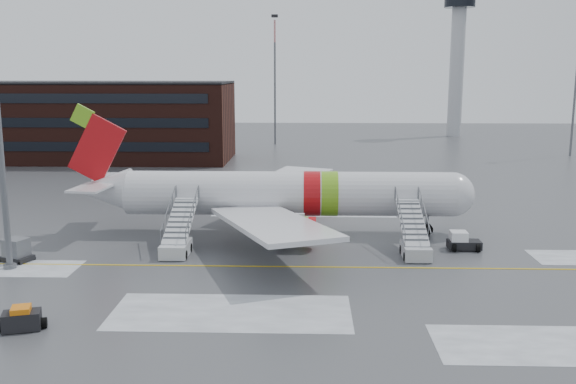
{
  "coord_description": "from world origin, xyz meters",
  "views": [
    {
      "loc": [
        -1.54,
        -45.36,
        13.87
      ],
      "look_at": [
        -3.22,
        6.89,
        4.0
      ],
      "focal_mm": 40.0,
      "sensor_mm": 36.0,
      "label": 1
    }
  ],
  "objects_px": {
    "airliner": "(278,194)",
    "airstair_aft": "(178,239)",
    "baggage_tractor": "(22,320)",
    "airstair_fwd": "(414,241)",
    "pushback_tug": "(462,242)",
    "uld_container": "(16,251)"
  },
  "relations": [
    {
      "from": "pushback_tug",
      "to": "baggage_tractor",
      "type": "xyz_separation_m",
      "value": [
        -27.71,
        -16.92,
        -0.08
      ]
    },
    {
      "from": "airliner",
      "to": "airstair_aft",
      "type": "bearing_deg",
      "value": -138.78
    },
    {
      "from": "airliner",
      "to": "airstair_aft",
      "type": "distance_m",
      "value": 10.19
    },
    {
      "from": "uld_container",
      "to": "baggage_tractor",
      "type": "distance_m",
      "value": 14.04
    },
    {
      "from": "airliner",
      "to": "pushback_tug",
      "type": "relative_size",
      "value": 13.56
    },
    {
      "from": "airstair_aft",
      "to": "uld_container",
      "type": "bearing_deg",
      "value": -167.24
    },
    {
      "from": "airliner",
      "to": "uld_container",
      "type": "relative_size",
      "value": 14.01
    },
    {
      "from": "pushback_tug",
      "to": "airliner",
      "type": "bearing_deg",
      "value": 161.69
    },
    {
      "from": "airstair_aft",
      "to": "baggage_tractor",
      "type": "bearing_deg",
      "value": -109.63
    },
    {
      "from": "airstair_aft",
      "to": "pushback_tug",
      "type": "distance_m",
      "value": 22.33
    },
    {
      "from": "airliner",
      "to": "uld_container",
      "type": "distance_m",
      "value": 21.2
    },
    {
      "from": "airliner",
      "to": "airstair_aft",
      "type": "xyz_separation_m",
      "value": [
        -7.46,
        -6.54,
        -2.35
      ]
    },
    {
      "from": "airstair_fwd",
      "to": "airliner",
      "type": "bearing_deg",
      "value": 148.73
    },
    {
      "from": "airstair_fwd",
      "to": "baggage_tractor",
      "type": "distance_m",
      "value": 28.18
    },
    {
      "from": "pushback_tug",
      "to": "uld_container",
      "type": "relative_size",
      "value": 1.03
    },
    {
      "from": "airstair_fwd",
      "to": "uld_container",
      "type": "distance_m",
      "value": 29.83
    },
    {
      "from": "uld_container",
      "to": "baggage_tractor",
      "type": "height_order",
      "value": "uld_container"
    },
    {
      "from": "airstair_fwd",
      "to": "uld_container",
      "type": "height_order",
      "value": "airstair_fwd"
    },
    {
      "from": "airstair_fwd",
      "to": "airstair_aft",
      "type": "xyz_separation_m",
      "value": [
        -18.22,
        0.0,
        0.0
      ]
    },
    {
      "from": "airliner",
      "to": "airstair_aft",
      "type": "height_order",
      "value": "airliner"
    },
    {
      "from": "uld_container",
      "to": "airstair_aft",
      "type": "bearing_deg",
      "value": 12.76
    },
    {
      "from": "airliner",
      "to": "uld_container",
      "type": "bearing_deg",
      "value": -154.25
    }
  ]
}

